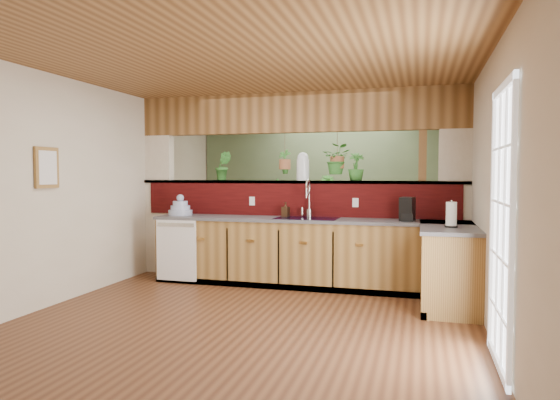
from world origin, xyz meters
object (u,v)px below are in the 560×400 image
(faucet, at_px, (308,197))
(coffee_maker, at_px, (407,210))
(soap_dispenser, at_px, (286,209))
(dish_stack, at_px, (180,209))
(shelving_console, at_px, (298,229))
(paper_towel, at_px, (451,215))
(glass_jar, at_px, (303,166))

(faucet, relative_size, coffee_maker, 1.76)
(coffee_maker, bearing_deg, soap_dispenser, -176.51)
(dish_stack, height_order, shelving_console, dish_stack)
(dish_stack, relative_size, coffee_maker, 1.14)
(shelving_console, bearing_deg, coffee_maker, -27.57)
(shelving_console, bearing_deg, dish_stack, -95.14)
(faucet, distance_m, coffee_maker, 1.31)
(soap_dispenser, height_order, paper_towel, paper_towel)
(dish_stack, distance_m, paper_towel, 3.65)
(dish_stack, xyz_separation_m, soap_dispenser, (1.51, 0.13, 0.01))
(dish_stack, bearing_deg, glass_jar, 11.87)
(coffee_maker, bearing_deg, faucet, -177.87)
(dish_stack, distance_m, coffee_maker, 3.11)
(faucet, relative_size, dish_stack, 1.54)
(paper_towel, bearing_deg, soap_dispenser, 158.79)
(paper_towel, bearing_deg, glass_jar, 151.52)
(coffee_maker, relative_size, glass_jar, 0.76)
(paper_towel, bearing_deg, shelving_console, 129.55)
(paper_towel, height_order, glass_jar, glass_jar)
(coffee_maker, xyz_separation_m, paper_towel, (0.48, -0.63, -0.00))
(paper_towel, bearing_deg, coffee_maker, 127.18)
(shelving_console, bearing_deg, paper_towel, -28.20)
(glass_jar, bearing_deg, coffee_maker, -15.66)
(dish_stack, bearing_deg, shelving_console, 62.60)
(coffee_maker, distance_m, paper_towel, 0.79)
(soap_dispenser, distance_m, glass_jar, 0.65)
(dish_stack, relative_size, soap_dispenser, 1.68)
(faucet, bearing_deg, coffee_maker, -7.64)
(faucet, xyz_separation_m, shelving_console, (-0.65, 2.12, -0.68))
(soap_dispenser, bearing_deg, glass_jar, 49.97)
(glass_jar, height_order, shelving_console, glass_jar)
(dish_stack, bearing_deg, faucet, 4.13)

